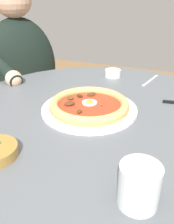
# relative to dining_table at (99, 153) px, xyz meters

# --- Properties ---
(dining_table) EXTENTS (0.99, 0.99, 0.76)m
(dining_table) POSITION_rel_dining_table_xyz_m (0.00, 0.00, 0.00)
(dining_table) COLOR #565B60
(dining_table) RESTS_ON ground
(pizza_on_plate) EXTENTS (0.31, 0.31, 0.04)m
(pizza_on_plate) POSITION_rel_dining_table_xyz_m (-0.04, -0.00, 0.18)
(pizza_on_plate) COLOR white
(pizza_on_plate) RESTS_ON dining_table
(water_glass) EXTENTS (0.08, 0.08, 0.08)m
(water_glass) POSITION_rel_dining_table_xyz_m (0.18, -0.32, 0.20)
(water_glass) COLOR silver
(water_glass) RESTS_ON dining_table
(ramekin_capers) EXTENTS (0.07, 0.07, 0.03)m
(ramekin_capers) POSITION_rel_dining_table_xyz_m (-0.06, 0.35, 0.18)
(ramekin_capers) COLOR white
(ramekin_capers) RESTS_ON dining_table
(fork_utensil) EXTENTS (0.04, 0.16, 0.00)m
(fork_utensil) POSITION_rel_dining_table_xyz_m (0.10, 0.36, 0.16)
(fork_utensil) COLOR #BCBCC1
(fork_utensil) RESTS_ON dining_table
(diner_person) EXTENTS (0.43, 0.56, 1.16)m
(diner_person) POSITION_rel_dining_table_xyz_m (-0.59, 0.40, -0.07)
(diner_person) COLOR #282833
(diner_person) RESTS_ON ground
(cafe_chair_diner) EXTENTS (0.60, 0.60, 0.85)m
(cafe_chair_diner) POSITION_rel_dining_table_xyz_m (-0.71, 0.48, -0.07)
(cafe_chair_diner) COLOR #504A45
(cafe_chair_diner) RESTS_ON ground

